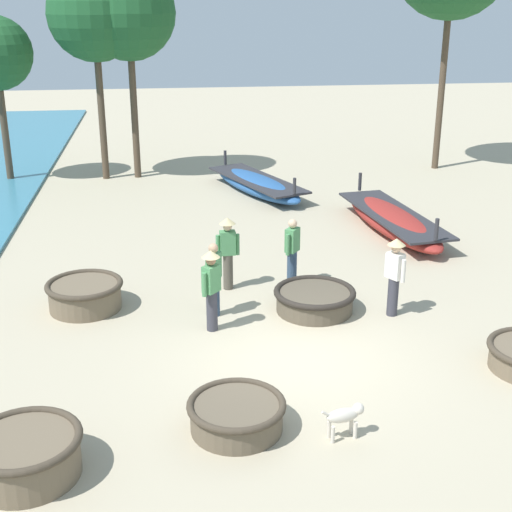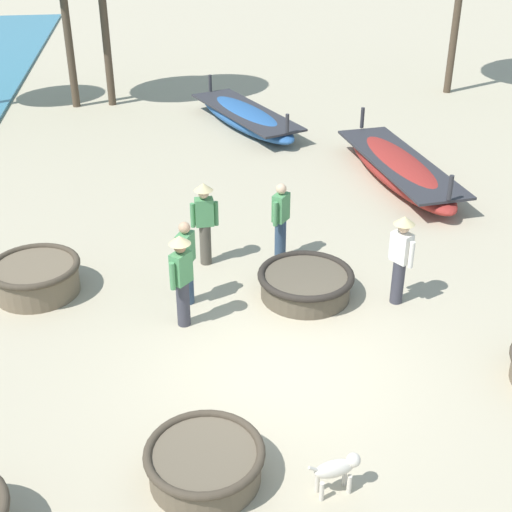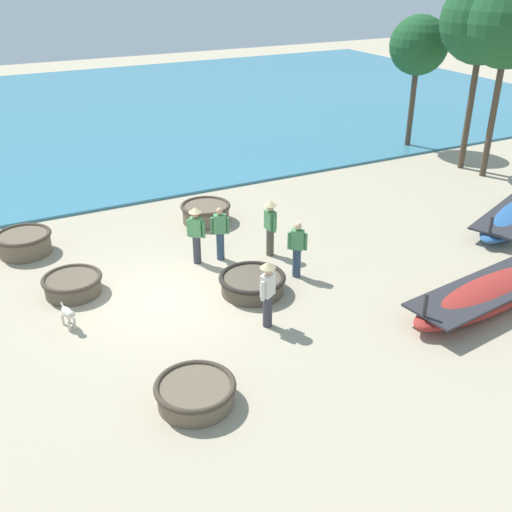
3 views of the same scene
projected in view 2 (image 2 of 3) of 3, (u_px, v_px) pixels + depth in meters
The scene contains 12 objects.
ground_plane at pixel (282, 371), 10.86m from camera, with size 80.00×80.00×0.00m, color tan.
coracle_tilted at pixel (306, 283), 12.63m from camera, with size 1.72×1.72×0.49m.
coracle_upturned at pixel (205, 462), 8.85m from camera, with size 1.52×1.52×0.49m.
coracle_far_right at pixel (36, 276), 12.71m from camera, with size 1.62×1.62×0.61m.
long_boat_red_hull at pixel (246, 117), 20.83m from camera, with size 3.06×5.09×1.01m.
long_boat_blue_hull at pixel (399, 169), 17.22m from camera, with size 1.96×5.39×1.11m.
fisherman_hauling at pixel (281, 219), 13.59m from camera, with size 0.38×0.44×1.57m.
fisherman_crouching at pixel (401, 254), 12.12m from camera, with size 0.36×0.47×1.67m.
fisherman_standing_right at pixel (205, 218), 13.35m from camera, with size 0.53×0.36×1.67m.
fisherman_with_hat at pixel (182, 275), 11.51m from camera, with size 0.39×0.42×1.67m.
fisherman_by_coracle at pixel (186, 261), 12.17m from camera, with size 0.35×0.48×1.57m.
dog at pixel (337, 469), 8.60m from camera, with size 0.68×0.29×0.55m.
Camera 2 is at (-1.51, -8.54, 6.78)m, focal length 50.00 mm.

